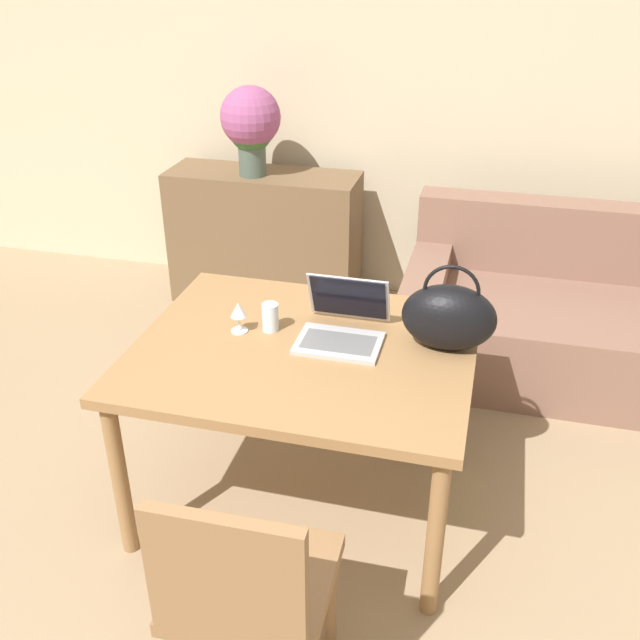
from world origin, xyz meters
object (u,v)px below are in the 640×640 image
object	(u,v)px
drinking_glass	(270,317)
flower_vase	(251,124)
wine_glass	(238,312)
chair	(246,588)
handbag	(449,317)
couch	(563,320)
laptop	(344,321)

from	to	relation	value
drinking_glass	flower_vase	xyz separation A→B (m)	(-0.61, 1.57, 0.35)
drinking_glass	wine_glass	world-z (taller)	wine_glass
chair	flower_vase	size ratio (longest dim) A/B	1.71
chair	flower_vase	distance (m)	2.80
wine_glass	handbag	xyz separation A→B (m)	(0.79, 0.08, 0.04)
drinking_glass	handbag	world-z (taller)	handbag
handbag	couch	bearing A→B (deg)	65.78
laptop	wine_glass	bearing A→B (deg)	-169.90
couch	handbag	world-z (taller)	handbag
handbag	laptop	bearing A→B (deg)	-178.87
chair	couch	size ratio (longest dim) A/B	0.53
drinking_glass	handbag	size ratio (longest dim) A/B	0.32
flower_vase	drinking_glass	bearing A→B (deg)	-68.65
flower_vase	couch	bearing A→B (deg)	-10.76
laptop	flower_vase	bearing A→B (deg)	120.16
laptop	wine_glass	size ratio (longest dim) A/B	2.64
laptop	flower_vase	world-z (taller)	flower_vase
couch	drinking_glass	xyz separation A→B (m)	(-1.21, -1.22, 0.50)
laptop	handbag	xyz separation A→B (m)	(0.39, 0.01, 0.07)
couch	flower_vase	size ratio (longest dim) A/B	3.23
couch	wine_glass	xyz separation A→B (m)	(-1.32, -1.27, 0.53)
drinking_glass	handbag	bearing A→B (deg)	3.04
chair	handbag	size ratio (longest dim) A/B	2.52
chair	drinking_glass	world-z (taller)	chair
chair	flower_vase	bearing A→B (deg)	107.42
laptop	drinking_glass	bearing A→B (deg)	-174.35
wine_glass	flower_vase	distance (m)	1.72
laptop	drinking_glass	distance (m)	0.28
couch	drinking_glass	distance (m)	1.79
flower_vase	wine_glass	bearing A→B (deg)	-72.75
laptop	flower_vase	xyz separation A→B (m)	(-0.90, 1.54, 0.34)
wine_glass	flower_vase	size ratio (longest dim) A/B	0.24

